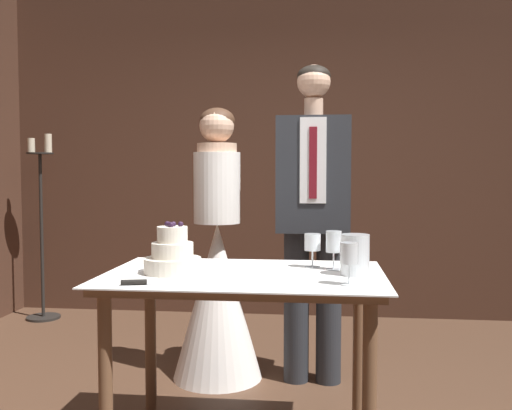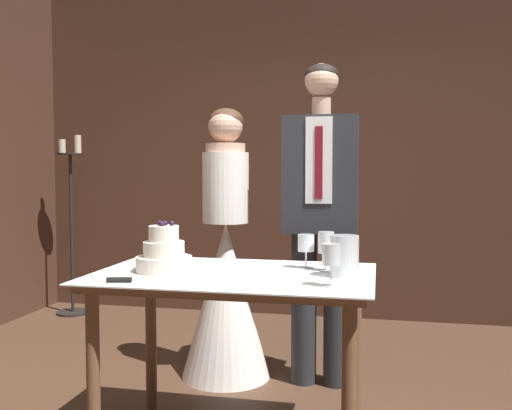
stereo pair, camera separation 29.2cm
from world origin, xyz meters
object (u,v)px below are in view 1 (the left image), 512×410
(hurricane_candle, at_px, (355,256))
(candle_stand, at_px, (42,234))
(cake_table, at_px, (244,298))
(bride, at_px, (217,280))
(wine_glass_middle, at_px, (313,243))
(wine_glass_near, at_px, (334,244))
(wine_glass_far, at_px, (349,255))
(groom, at_px, (313,208))
(tiered_cake, at_px, (172,256))
(cake_knife, at_px, (151,283))

(hurricane_candle, distance_m, candle_stand, 3.28)
(cake_table, relative_size, bride, 0.74)
(wine_glass_middle, height_order, bride, bride)
(wine_glass_near, height_order, wine_glass_far, wine_glass_near)
(cake_table, xyz_separation_m, groom, (0.29, 0.92, 0.33))
(cake_table, height_order, groom, groom)
(wine_glass_near, xyz_separation_m, bride, (-0.68, 0.79, -0.33))
(tiered_cake, xyz_separation_m, groom, (0.60, 0.95, 0.15))
(bride, bearing_deg, tiered_cake, -91.51)
(groom, bearing_deg, hurricane_candle, -78.27)
(groom, bearing_deg, bride, 179.93)
(tiered_cake, xyz_separation_m, wine_glass_far, (0.75, -0.18, 0.04))
(cake_knife, distance_m, groom, 1.38)
(cake_knife, relative_size, groom, 0.20)
(wine_glass_near, distance_m, groom, 0.80)
(hurricane_candle, relative_size, groom, 0.09)
(cake_table, xyz_separation_m, hurricane_candle, (0.48, 0.01, 0.19))
(wine_glass_middle, distance_m, bride, 0.99)
(wine_glass_far, bearing_deg, bride, 122.65)
(tiered_cake, bearing_deg, candle_stand, 128.23)
(tiered_cake, relative_size, wine_glass_far, 1.50)
(wine_glass_far, height_order, groom, groom)
(wine_glass_middle, bearing_deg, wine_glass_far, -69.60)
(wine_glass_near, bearing_deg, candle_stand, 140.28)
(wine_glass_middle, xyz_separation_m, groom, (-0.01, 0.74, 0.11))
(wine_glass_near, distance_m, wine_glass_far, 0.35)
(cake_table, relative_size, hurricane_candle, 6.93)
(wine_glass_far, bearing_deg, hurricane_candle, 80.57)
(hurricane_candle, relative_size, candle_stand, 0.11)
(cake_knife, xyz_separation_m, wine_glass_far, (0.77, 0.08, 0.11))
(cake_knife, height_order, wine_glass_near, wine_glass_near)
(cake_table, relative_size, wine_glass_middle, 7.76)
(wine_glass_near, relative_size, wine_glass_middle, 1.12)
(wine_glass_middle, bearing_deg, cake_table, -148.10)
(groom, bearing_deg, cake_table, -107.27)
(wine_glass_middle, distance_m, wine_glass_far, 0.42)
(tiered_cake, bearing_deg, groom, 57.87)
(tiered_cake, distance_m, candle_stand, 2.76)
(wine_glass_near, height_order, groom, groom)
(cake_knife, height_order, hurricane_candle, hurricane_candle)
(hurricane_candle, xyz_separation_m, groom, (-0.19, 0.92, 0.14))
(wine_glass_middle, xyz_separation_m, hurricane_candle, (0.18, -0.18, -0.03))
(wine_glass_middle, xyz_separation_m, candle_stand, (-2.31, 1.95, -0.19))
(cake_knife, bearing_deg, wine_glass_near, 17.61)
(cake_knife, bearing_deg, hurricane_candle, 7.33)
(cake_table, xyz_separation_m, tiered_cake, (-0.31, -0.03, 0.18))
(cake_knife, bearing_deg, candle_stand, 111.77)
(cake_table, relative_size, groom, 0.65)
(tiered_cake, distance_m, bride, 1.00)
(groom, bearing_deg, candle_stand, 152.29)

